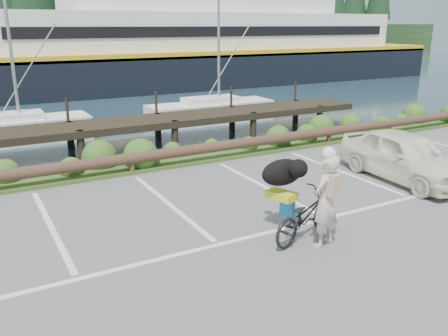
{
  "coord_description": "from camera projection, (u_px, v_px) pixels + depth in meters",
  "views": [
    {
      "loc": [
        -3.81,
        -7.51,
        3.96
      ],
      "look_at": [
        0.74,
        0.72,
        1.1
      ],
      "focal_mm": 38.0,
      "sensor_mm": 36.0,
      "label": 1
    }
  ],
  "objects": [
    {
      "name": "ground",
      "position": [
        209.0,
        237.0,
        9.2
      ],
      "size": [
        72.0,
        72.0,
        0.0
      ],
      "primitive_type": "plane",
      "color": "#565659"
    },
    {
      "name": "bicycle",
      "position": [
        305.0,
        216.0,
        9.0
      ],
      "size": [
        1.91,
        1.13,
        0.95
      ],
      "primitive_type": "imported",
      "rotation": [
        0.0,
        0.0,
        1.87
      ],
      "color": "black",
      "rests_on": "ground"
    },
    {
      "name": "dog",
      "position": [
        282.0,
        172.0,
        9.17
      ],
      "size": [
        0.69,
        1.0,
        0.53
      ],
      "primitive_type": "ellipsoid",
      "rotation": [
        0.0,
        0.0,
        1.87
      ],
      "color": "black",
      "rests_on": "bicycle"
    },
    {
      "name": "parked_car",
      "position": [
        404.0,
        156.0,
        12.43
      ],
      "size": [
        1.77,
        3.9,
        1.3
      ],
      "primitive_type": "imported",
      "rotation": [
        0.0,
        0.0,
        -0.06
      ],
      "color": "#EBE9CF",
      "rests_on": "ground"
    },
    {
      "name": "vegetation_strip",
      "position": [
        125.0,
        166.0,
        13.63
      ],
      "size": [
        34.0,
        1.6,
        0.1
      ],
      "primitive_type": "cube",
      "color": "#3D5B21",
      "rests_on": "ground"
    },
    {
      "name": "log_rail",
      "position": [
        133.0,
        174.0,
        13.05
      ],
      "size": [
        32.0,
        0.3,
        0.6
      ],
      "primitive_type": null,
      "color": "#443021",
      "rests_on": "ground"
    },
    {
      "name": "cyclist",
      "position": [
        326.0,
        201.0,
        8.61
      ],
      "size": [
        0.73,
        0.59,
        1.75
      ],
      "primitive_type": "imported",
      "rotation": [
        0.0,
        0.0,
        3.44
      ],
      "color": "beige",
      "rests_on": "ground"
    }
  ]
}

